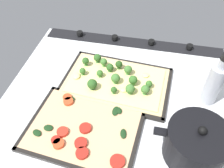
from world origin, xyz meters
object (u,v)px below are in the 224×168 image
baking_tray_back (84,129)px  veggie_pizza_back (83,129)px  oil_bottle (214,84)px  cooking_pot (196,144)px  broccoli_pizza (116,80)px  baking_tray_front (116,83)px

baking_tray_back → veggie_pizza_back: veggie_pizza_back is taller
baking_tray_back → oil_bottle: (-39.68, -21.07, 8.07)cm
baking_tray_back → cooking_pot: bearing=177.7°
veggie_pizza_back → cooking_pot: cooking_pot is taller
broccoli_pizza → oil_bottle: bearing=177.5°
oil_bottle → baking_tray_back: bearing=28.0°
baking_tray_front → baking_tray_back: same height
veggie_pizza_back → cooking_pot: bearing=178.3°
oil_bottle → veggie_pizza_back: bearing=28.3°
baking_tray_front → cooking_pot: (-27.41, 23.83, 5.34)cm
cooking_pot → baking_tray_back: bearing=-2.3°
cooking_pot → veggie_pizza_back: bearing=-1.7°
broccoli_pizza → baking_tray_back: (5.97, 22.56, -1.55)cm
oil_bottle → cooking_pot: bearing=74.9°
broccoli_pizza → cooking_pot: cooking_pot is taller
baking_tray_back → veggie_pizza_back: bearing=73.4°
baking_tray_back → cooking_pot: 34.09cm
baking_tray_front → oil_bottle: size_ratio=2.04×
baking_tray_front → broccoli_pizza: broccoli_pizza is taller
baking_tray_front → veggie_pizza_back: veggie_pizza_back is taller
cooking_pot → baking_tray_front: bearing=-41.0°
baking_tray_front → broccoli_pizza: bearing=-15.3°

